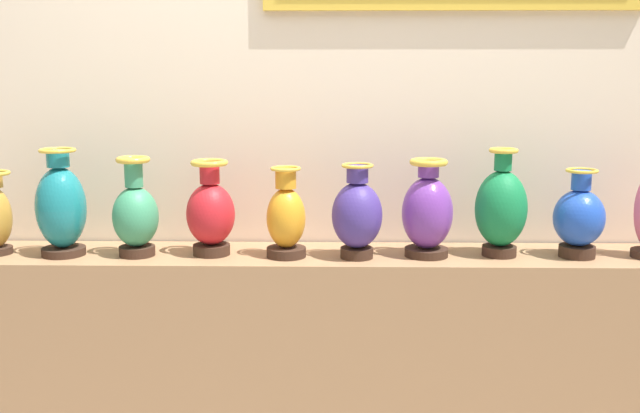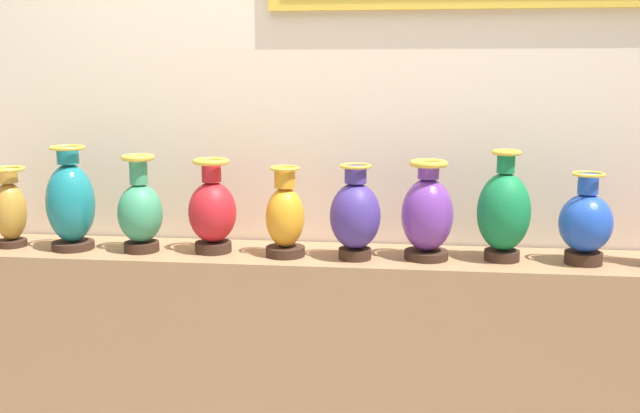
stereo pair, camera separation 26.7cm
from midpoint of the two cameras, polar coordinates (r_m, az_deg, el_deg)
name	(u,v)px [view 2 (the right image)]	position (r m, az deg, el deg)	size (l,w,h in m)	color
display_shelf	(320,365)	(2.85, 2.75, -12.35)	(2.81, 0.38, 0.88)	#99704C
back_wall	(330,55)	(2.88, 3.54, 11.73)	(5.39, 0.14, 3.19)	beige
vase_ochre	(10,209)	(2.98, -20.82, -0.19)	(0.13, 0.13, 0.31)	#382319
vase_teal	(71,203)	(2.86, -16.46, 0.24)	(0.18, 0.18, 0.39)	#382319
vase_jade	(140,211)	(2.76, -11.25, -0.39)	(0.17, 0.17, 0.37)	#382319
vase_crimson	(212,211)	(2.71, -5.66, -0.38)	(0.18, 0.18, 0.35)	#382319
vase_amber	(285,218)	(2.64, 0.13, -0.90)	(0.14, 0.14, 0.33)	#382319
vase_indigo	(355,216)	(2.61, 5.71, -0.75)	(0.18, 0.18, 0.34)	#382319
vase_violet	(427,214)	(2.65, 11.28, -0.64)	(0.19, 0.19, 0.36)	#382319
vase_emerald	(504,212)	(2.69, 16.98, -0.44)	(0.19, 0.19, 0.40)	#382319
vase_sapphire	(586,224)	(2.74, 22.75, -1.27)	(0.18, 0.18, 0.32)	#382319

